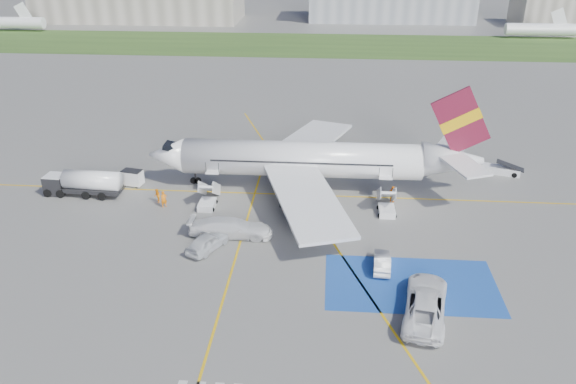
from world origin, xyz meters
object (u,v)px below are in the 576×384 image
Objects in this scene: belt_loader at (499,170)px; car_silver_a at (207,242)px; car_silver_b at (382,261)px; fuel_tanker at (84,185)px; van_white_b at (231,225)px; van_white_a at (426,300)px; gpu_cart at (133,179)px; airliner at (315,160)px.

car_silver_a reaches higher than belt_loader.
car_silver_a is at bearing -2.83° from car_silver_b.
fuel_tanker is 18.89m from van_white_b.
van_white_a reaches higher than car_silver_a.
car_silver_a is 0.78× the size of van_white_b.
car_silver_b is (26.73, -14.81, -0.17)m from gpu_cart.
van_white_a is (18.30, -7.82, 0.44)m from car_silver_a.
van_white_a is (9.06, -21.72, -2.17)m from airliner.
fuel_tanker is at bearing 66.48° from van_white_b.
airliner is 5.66× the size of van_white_a.
fuel_tanker is 38.41m from van_white_a.
van_white_b is (-7.56, -11.28, -2.23)m from airliner.
fuel_tanker is 1.43× the size of van_white_b.
belt_loader is at bearing -59.72° from van_white_b.
van_white_b is (-16.62, 10.45, -0.06)m from van_white_a.
van_white_a reaches higher than van_white_b.
car_silver_a is at bearing -130.08° from belt_loader.
car_silver_a is 19.90m from van_white_a.
gpu_cart reaches higher than belt_loader.
fuel_tanker is 33.39m from car_silver_b.
car_silver_b is at bearing -17.93° from fuel_tanker.
gpu_cart is 36.09m from van_white_a.
van_white_b is at bearing -20.32° from fuel_tanker.
van_white_b reaches higher than car_silver_b.
car_silver_a is 3.14m from van_white_b.
belt_loader is at bearing 14.92° from airliner.
car_silver_a is at bearing -29.83° from fuel_tanker.
gpu_cart is 0.53× the size of car_silver_a.
fuel_tanker reaches higher than van_white_a.
airliner is 6.81× the size of belt_loader.
airliner is 6.21× the size of van_white_b.
car_silver_b is 14.54m from van_white_b.
car_silver_a is (15.64, -10.16, -0.41)m from fuel_tanker.
car_silver_a is (11.22, -12.94, -0.05)m from gpu_cart.
car_silver_a is at bearing -37.07° from gpu_cart.
fuel_tanker is 47.43m from belt_loader.
car_silver_b is at bearing -53.64° from van_white_a.
airliner reaches higher than gpu_cart.
gpu_cart is at bearing -177.31° from airliner.
airliner is 16.90m from car_silver_a.
gpu_cart is 16.52m from van_white_b.
belt_loader is (46.46, 9.50, -0.81)m from fuel_tanker.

